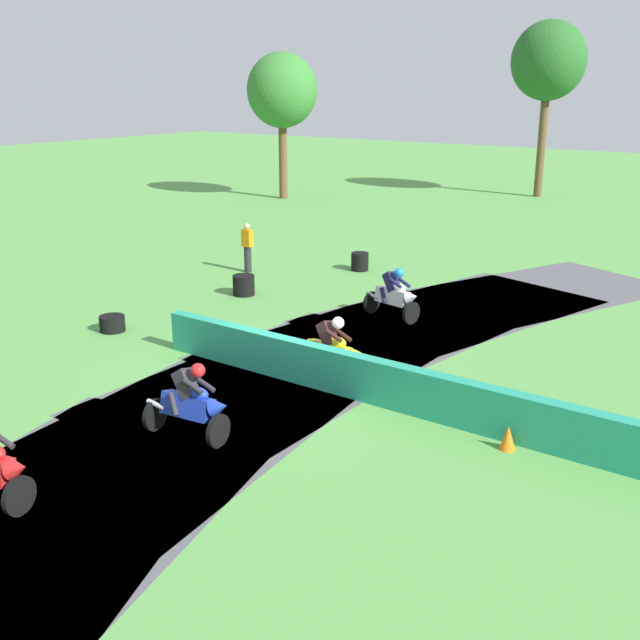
# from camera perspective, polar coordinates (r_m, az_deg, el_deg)

# --- Properties ---
(ground_plane) EXTENTS (120.00, 120.00, 0.00)m
(ground_plane) POSITION_cam_1_polar(r_m,az_deg,el_deg) (16.50, -3.08, -4.18)
(ground_plane) COLOR #569947
(track_asphalt) EXTENTS (8.23, 28.88, 0.01)m
(track_asphalt) POSITION_cam_1_polar(r_m,az_deg,el_deg) (16.01, -0.67, -4.84)
(track_asphalt) COLOR #515156
(track_asphalt) RESTS_ON ground
(safety_barrier) EXTENTS (16.91, 0.44, 0.90)m
(safety_barrier) POSITION_cam_1_polar(r_m,az_deg,el_deg) (13.85, 14.61, -7.11)
(safety_barrier) COLOR #239375
(safety_barrier) RESTS_ON ground
(motorcycle_lead_white) EXTENTS (1.71, 0.95, 1.42)m
(motorcycle_lead_white) POSITION_cam_1_polar(r_m,az_deg,el_deg) (20.31, 5.60, 1.90)
(motorcycle_lead_white) COLOR black
(motorcycle_lead_white) RESTS_ON ground
(motorcycle_chase_yellow) EXTENTS (1.69, 0.79, 1.43)m
(motorcycle_chase_yellow) POSITION_cam_1_polar(r_m,az_deg,el_deg) (16.08, 0.87, -2.27)
(motorcycle_chase_yellow) COLOR black
(motorcycle_chase_yellow) RESTS_ON ground
(motorcycle_trailing_blue) EXTENTS (1.68, 0.90, 1.43)m
(motorcycle_trailing_blue) POSITION_cam_1_polar(r_m,az_deg,el_deg) (13.70, -9.58, -6.15)
(motorcycle_trailing_blue) COLOR black
(motorcycle_trailing_blue) RESTS_ON ground
(tire_stack_near) EXTENTS (0.58, 0.58, 0.60)m
(tire_stack_near) POSITION_cam_1_polar(r_m,az_deg,el_deg) (25.60, 2.99, 4.38)
(tire_stack_near) COLOR black
(tire_stack_near) RESTS_ON ground
(tire_stack_mid_a) EXTENTS (0.65, 0.65, 0.60)m
(tire_stack_mid_a) POSITION_cam_1_polar(r_m,az_deg,el_deg) (22.68, -5.72, 2.61)
(tire_stack_mid_a) COLOR black
(tire_stack_mid_a) RESTS_ON ground
(tire_stack_mid_b) EXTENTS (0.64, 0.64, 0.40)m
(tire_stack_mid_b) POSITION_cam_1_polar(r_m,az_deg,el_deg) (20.02, -15.25, -0.25)
(tire_stack_mid_b) COLOR black
(tire_stack_mid_b) RESTS_ON ground
(track_marshal) EXTENTS (0.34, 0.24, 1.63)m
(track_marshal) POSITION_cam_1_polar(r_m,az_deg,el_deg) (25.35, -5.44, 5.39)
(track_marshal) COLOR #232328
(track_marshal) RESTS_ON ground
(traffic_cone) EXTENTS (0.28, 0.28, 0.44)m
(traffic_cone) POSITION_cam_1_polar(r_m,az_deg,el_deg) (13.63, 13.85, -8.52)
(traffic_cone) COLOR orange
(traffic_cone) RESTS_ON ground
(tree_far_left) EXTENTS (3.88, 3.88, 9.11)m
(tree_far_left) POSITION_cam_1_polar(r_m,az_deg,el_deg) (43.71, 16.69, 17.96)
(tree_far_left) COLOR brown
(tree_far_left) RESTS_ON ground
(tree_far_right) EXTENTS (3.66, 3.66, 7.52)m
(tree_far_right) POSITION_cam_1_polar(r_m,az_deg,el_deg) (41.39, -2.85, 16.68)
(tree_far_right) COLOR brown
(tree_far_right) RESTS_ON ground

